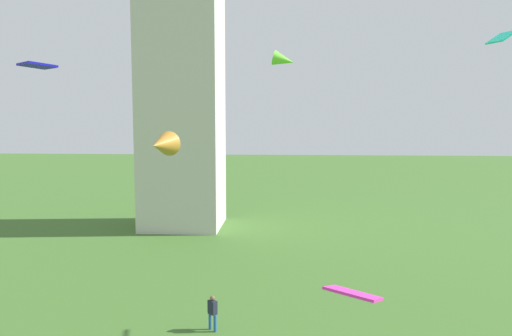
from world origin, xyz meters
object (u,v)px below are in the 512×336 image
object	(u,v)px
person_1	(213,311)
kite_flying_5	(284,60)
kite_flying_1	(37,65)
kite_flying_4	(502,37)
kite_flying_3	(161,145)
kite_flying_7	(353,293)

from	to	relation	value
person_1	kite_flying_5	xyz separation A→B (m)	(2.98, 4.81, 11.18)
kite_flying_1	kite_flying_4	world-z (taller)	kite_flying_4
kite_flying_1	kite_flying_3	size ratio (longest dim) A/B	1.02
person_1	kite_flying_5	world-z (taller)	kite_flying_5
kite_flying_3	kite_flying_5	bearing A→B (deg)	45.41
person_1	kite_flying_4	size ratio (longest dim) A/B	1.19
kite_flying_1	kite_flying_4	bearing A→B (deg)	-124.08
kite_flying_3	kite_flying_7	distance (m)	11.13
kite_flying_3	kite_flying_5	distance (m)	7.63
kite_flying_1	kite_flying_5	world-z (taller)	kite_flying_5
kite_flying_4	kite_flying_7	world-z (taller)	kite_flying_4
kite_flying_1	kite_flying_5	size ratio (longest dim) A/B	1.46
person_1	kite_flying_5	distance (m)	12.53
kite_flying_4	kite_flying_5	distance (m)	9.84
person_1	kite_flying_7	distance (m)	8.16
kite_flying_3	kite_flying_4	xyz separation A→B (m)	(14.47, -0.26, 4.53)
kite_flying_1	kite_flying_4	size ratio (longest dim) A/B	1.41
kite_flying_1	kite_flying_3	world-z (taller)	kite_flying_1
kite_flying_7	kite_flying_1	bearing A→B (deg)	10.31
kite_flying_4	kite_flying_5	bearing A→B (deg)	-125.72
person_1	kite_flying_3	size ratio (longest dim) A/B	0.86
kite_flying_3	kite_flying_4	size ratio (longest dim) A/B	1.38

